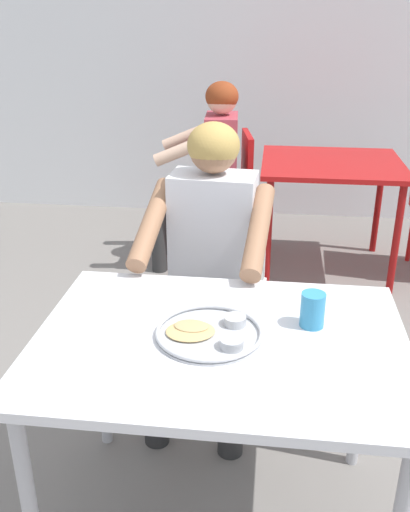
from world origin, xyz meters
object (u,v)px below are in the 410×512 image
thali_tray (210,332)px  drinking_cup (313,309)px  table_foreground (220,360)px  table_background_red (331,175)px  diner_foreground (209,250)px  chair_foreground (217,275)px  patron_background (207,160)px  chair_red_left (230,189)px

thali_tray → drinking_cup: 0.32m
table_foreground → drinking_cup: 0.32m
drinking_cup → table_background_red: size_ratio=0.12×
drinking_cup → diner_foreground: 0.67m
table_foreground → table_background_red: bearing=77.0°
chair_foreground → patron_background: patron_background is taller
chair_red_left → chair_foreground: bearing=-87.7°
table_background_red → patron_background: size_ratio=0.72×
thali_tray → table_background_red: bearing=76.2°
chair_foreground → diner_foreground: diner_foreground is taller
drinking_cup → table_background_red: bearing=83.7°
diner_foreground → chair_red_left: bearing=91.5°
thali_tray → patron_background: size_ratio=0.26×
diner_foreground → table_background_red: diner_foreground is taller
drinking_cup → chair_red_left: (-0.42, 2.11, -0.28)m
drinking_cup → chair_foreground: (-0.37, 0.77, -0.28)m
drinking_cup → patron_background: size_ratio=0.09×
patron_background → chair_red_left: bearing=25.6°
chair_foreground → drinking_cup: bearing=-64.6°
table_foreground → patron_background: (-0.30, 2.14, 0.07)m
chair_red_left → table_background_red: bearing=-5.6°
table_foreground → chair_red_left: bearing=93.9°
table_foreground → chair_foreground: (-0.10, 0.88, -0.14)m
table_foreground → thali_tray: size_ratio=3.45×
chair_red_left → table_foreground: bearing=-86.1°
chair_foreground → diner_foreground: size_ratio=0.72×
thali_tray → chair_red_left: (-0.12, 2.20, -0.23)m
diner_foreground → chair_foreground: bearing=86.5°
table_foreground → patron_background: bearing=97.9°
chair_foreground → patron_background: (-0.20, 1.27, 0.21)m
drinking_cup → chair_foreground: size_ratio=0.12×
diner_foreground → table_background_red: bearing=67.9°
thali_tray → diner_foreground: diner_foreground is taller
diner_foreground → drinking_cup: bearing=-55.3°
diner_foreground → table_background_red: size_ratio=1.40×
drinking_cup → chair_foreground: chair_foreground is taller
thali_tray → table_background_red: size_ratio=0.36×
diner_foreground → table_foreground: bearing=-80.4°
patron_background → drinking_cup: bearing=-74.5°
thali_tray → drinking_cup: (0.30, 0.10, 0.05)m
chair_red_left → patron_background: patron_background is taller
table_foreground → table_background_red: table_background_red is taller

